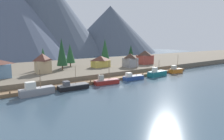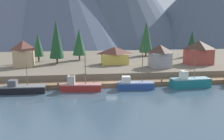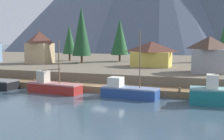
# 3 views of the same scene
# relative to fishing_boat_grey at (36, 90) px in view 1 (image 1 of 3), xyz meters

# --- Properties ---
(ground_plane) EXTENTS (400.00, 400.00, 1.00)m
(ground_plane) POSITION_rel_fishing_boat_grey_xyz_m (29.88, 21.69, -1.83)
(ground_plane) COLOR #384C5B
(dock) EXTENTS (80.00, 4.00, 1.60)m
(dock) POSITION_rel_fishing_boat_grey_xyz_m (29.88, 3.68, -0.82)
(dock) COLOR brown
(dock) RESTS_ON ground_plane
(shoreline_bank) EXTENTS (400.00, 56.00, 2.50)m
(shoreline_bank) POSITION_rel_fishing_boat_grey_xyz_m (29.88, 33.69, -0.08)
(shoreline_bank) COLOR #665B4C
(shoreline_bank) RESTS_ON ground_plane
(mountain_central_peak) EXTENTS (110.91, 110.91, 62.34)m
(mountain_central_peak) POSITION_rel_fishing_boat_grey_xyz_m (12.54, 133.73, 29.85)
(mountain_central_peak) COLOR #4C566B
(mountain_central_peak) RESTS_ON ground_plane
(mountain_east_peak) EXTENTS (125.31, 125.31, 86.60)m
(mountain_east_peak) POSITION_rel_fishing_boat_grey_xyz_m (47.10, 154.35, 41.97)
(mountain_east_peak) COLOR #475160
(mountain_east_peak) RESTS_ON ground_plane
(mountain_far_ridge) EXTENTS (110.81, 110.81, 55.52)m
(mountain_far_ridge) POSITION_rel_fishing_boat_grey_xyz_m (123.23, 143.34, 26.43)
(mountain_far_ridge) COLOR #475160
(mountain_far_ridge) RESTS_ON ground_plane
(fishing_boat_grey) EXTENTS (9.25, 3.09, 6.88)m
(fishing_boat_grey) POSITION_rel_fishing_boat_grey_xyz_m (0.00, 0.00, 0.00)
(fishing_boat_grey) COLOR gray
(fishing_boat_grey) RESTS_ON ground_plane
(fishing_boat_black) EXTENTS (9.19, 3.43, 7.21)m
(fishing_boat_black) POSITION_rel_fishing_boat_grey_xyz_m (10.62, -0.18, -0.43)
(fishing_boat_black) COLOR black
(fishing_boat_black) RESTS_ON ground_plane
(fishing_boat_red) EXTENTS (8.91, 3.48, 8.20)m
(fishing_boat_red) POSITION_rel_fishing_boat_grey_xyz_m (22.76, -0.15, -0.33)
(fishing_boat_red) COLOR maroon
(fishing_boat_red) RESTS_ON ground_plane
(fishing_boat_blue) EXTENTS (8.24, 3.26, 9.51)m
(fishing_boat_blue) POSITION_rel_fishing_boat_grey_xyz_m (34.90, -0.05, -0.35)
(fishing_boat_blue) COLOR navy
(fishing_boat_blue) RESTS_ON ground_plane
(fishing_boat_teal) EXTENTS (9.23, 3.71, 6.71)m
(fishing_boat_teal) POSITION_rel_fishing_boat_grey_xyz_m (47.90, -0.33, -0.12)
(fishing_boat_teal) COLOR #196B70
(fishing_boat_teal) RESTS_ON ground_plane
(fishing_boat_orange) EXTENTS (6.31, 3.22, 8.18)m
(fishing_boat_orange) POSITION_rel_fishing_boat_grey_xyz_m (60.61, -0.03, -0.06)
(fishing_boat_orange) COLOR #CC6B1E
(fishing_boat_orange) RESTS_ON ground_plane
(house_yellow) EXTENTS (8.23, 4.97, 5.22)m
(house_yellow) POSITION_rel_fishing_boat_grey_xyz_m (33.54, 20.89, 3.85)
(house_yellow) COLOR gold
(house_yellow) RESTS_ON shoreline_bank
(house_red) EXTENTS (7.56, 6.25, 7.05)m
(house_red) POSITION_rel_fishing_boat_grey_xyz_m (58.46, 17.60, 4.78)
(house_red) COLOR #9E4238
(house_red) RESTS_ON shoreline_bank
(house_tan) EXTENTS (5.46, 4.96, 7.45)m
(house_tan) POSITION_rel_fishing_boat_grey_xyz_m (7.42, 19.81, 4.99)
(house_tan) COLOR tan
(house_tan) RESTS_ON shoreline_bank
(house_grey) EXTENTS (5.61, 5.83, 6.28)m
(house_grey) POSITION_rel_fishing_boat_grey_xyz_m (45.18, 13.75, 4.38)
(house_grey) COLOR gray
(house_grey) RESTS_ON shoreline_bank
(conifer_near_left) EXTENTS (3.55, 3.55, 9.10)m
(conifer_near_left) POSITION_rel_fishing_boat_grey_xyz_m (10.21, 29.16, 6.59)
(conifer_near_left) COLOR #4C3823
(conifer_near_left) RESTS_ON shoreline_bank
(conifer_near_right) EXTENTS (5.09, 5.09, 13.01)m
(conifer_near_right) POSITION_rel_fishing_boat_grey_xyz_m (48.36, 40.06, 8.34)
(conifer_near_right) COLOR #4C3823
(conifer_near_right) RESTS_ON shoreline_bank
(conifer_mid_left) EXTENTS (4.39, 4.39, 13.16)m
(conifer_mid_left) POSITION_rel_fishing_boat_grey_xyz_m (16.34, 23.57, 8.63)
(conifer_mid_left) COLOR #4C3823
(conifer_mid_left) RESTS_ON shoreline_bank
(conifer_mid_right) EXTENTS (3.90, 3.90, 9.40)m
(conifer_mid_right) POSITION_rel_fishing_boat_grey_xyz_m (64.66, 36.01, 6.65)
(conifer_mid_right) COLOR #4C3823
(conifer_mid_right) RESTS_ON shoreline_bank
(conifer_back_left) EXTENTS (4.47, 4.47, 10.53)m
(conifer_back_left) POSITION_rel_fishing_boat_grey_xyz_m (23.16, 31.23, 7.27)
(conifer_back_left) COLOR #4C3823
(conifer_back_left) RESTS_ON shoreline_bank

